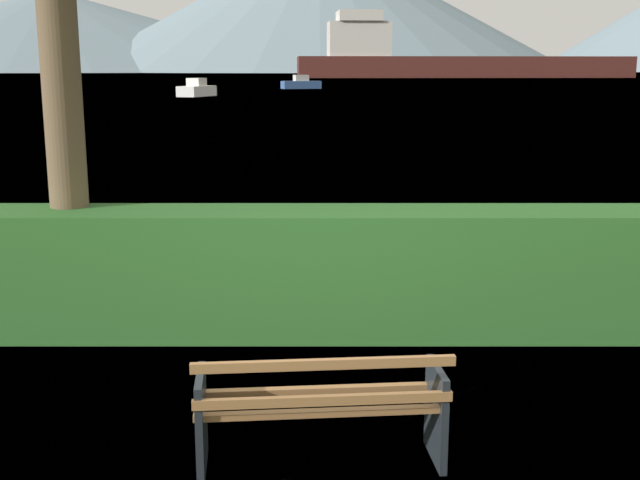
{
  "coord_description": "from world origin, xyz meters",
  "views": [
    {
      "loc": [
        0.0,
        -5.09,
        2.67
      ],
      "look_at": [
        0.0,
        4.16,
        0.67
      ],
      "focal_mm": 44.92,
      "sensor_mm": 36.0,
      "label": 1
    }
  ],
  "objects_px": {
    "park_bench": "(320,408)",
    "cargo_ship_large": "(439,59)",
    "tender_far": "(301,84)",
    "fishing_boat_near": "(197,90)"
  },
  "relations": [
    {
      "from": "park_bench",
      "to": "cargo_ship_large",
      "type": "height_order",
      "value": "cargo_ship_large"
    },
    {
      "from": "cargo_ship_large",
      "to": "tender_far",
      "type": "distance_m",
      "value": 118.51
    },
    {
      "from": "park_bench",
      "to": "fishing_boat_near",
      "type": "distance_m",
      "value": 72.71
    },
    {
      "from": "fishing_boat_near",
      "to": "tender_far",
      "type": "height_order",
      "value": "tender_far"
    },
    {
      "from": "cargo_ship_large",
      "to": "tender_far",
      "type": "bearing_deg",
      "value": -106.75
    },
    {
      "from": "park_bench",
      "to": "tender_far",
      "type": "distance_m",
      "value": 99.5
    },
    {
      "from": "park_bench",
      "to": "cargo_ship_large",
      "type": "distance_m",
      "value": 215.27
    },
    {
      "from": "cargo_ship_large",
      "to": "fishing_boat_near",
      "type": "distance_m",
      "value": 147.68
    },
    {
      "from": "fishing_boat_near",
      "to": "park_bench",
      "type": "bearing_deg",
      "value": -80.77
    },
    {
      "from": "park_bench",
      "to": "tender_far",
      "type": "relative_size",
      "value": 0.33
    }
  ]
}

